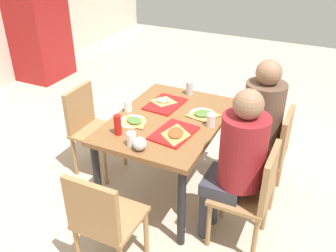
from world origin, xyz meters
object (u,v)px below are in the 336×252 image
(chair_far_side, at_px, (90,124))
(plastic_cup_a, at_px, (128,106))
(person_in_brown_jacket, at_px, (258,120))
(pizza_slice_c, at_px, (134,121))
(chair_near_left, at_px, (253,191))
(plastic_cup_b, at_px, (211,120))
(main_table, at_px, (168,128))
(chair_near_right, at_px, (271,149))
(person_in_red, at_px, (237,157))
(tray_red_near, at_px, (174,133))
(pizza_slice_b, at_px, (164,100))
(paper_plate_center, at_px, (132,121))
(pizza_slice_d, at_px, (203,114))
(paper_plate_near_edge, at_px, (202,114))
(soda_can, at_px, (190,88))
(pizza_slice_a, at_px, (176,133))
(tray_red_far, at_px, (165,104))
(foil_bundle, at_px, (140,144))
(chair_left_end, at_px, (103,218))
(drink_fridge, at_px, (37,13))
(condiment_bottle, at_px, (118,125))
(plastic_cup_c, at_px, (131,139))

(chair_far_side, relative_size, plastic_cup_a, 8.31)
(person_in_brown_jacket, xyz_separation_m, pizza_slice_c, (-0.48, 0.87, 0.02))
(chair_near_left, distance_m, plastic_cup_b, 0.63)
(main_table, relative_size, plastic_cup_a, 11.93)
(chair_near_right, distance_m, person_in_red, 0.66)
(tray_red_near, bearing_deg, pizza_slice_b, 34.20)
(paper_plate_center, height_order, pizza_slice_d, pizza_slice_d)
(tray_red_near, bearing_deg, paper_plate_near_edge, -12.25)
(soda_can, bearing_deg, pizza_slice_a, -165.30)
(tray_red_far, height_order, foil_bundle, foil_bundle)
(paper_plate_near_edge, relative_size, pizza_slice_b, 1.02)
(pizza_slice_a, distance_m, plastic_cup_a, 0.57)
(pizza_slice_d, xyz_separation_m, soda_can, (0.35, 0.27, 0.04))
(pizza_slice_b, distance_m, pizza_slice_d, 0.41)
(pizza_slice_d, height_order, plastic_cup_b, plastic_cup_b)
(chair_left_end, bearing_deg, person_in_brown_jacket, -27.48)
(plastic_cup_b, distance_m, foil_bundle, 0.63)
(tray_red_near, height_order, pizza_slice_a, pizza_slice_a)
(tray_red_near, height_order, drink_fridge, drink_fridge)
(chair_far_side, bearing_deg, pizza_slice_c, -107.21)
(main_table, bearing_deg, pizza_slice_c, 131.40)
(chair_near_right, bearing_deg, person_in_brown_jacket, 90.00)
(chair_near_left, bearing_deg, foil_bundle, 104.91)
(pizza_slice_a, bearing_deg, condiment_bottle, 111.21)
(person_in_red, height_order, paper_plate_center, person_in_red)
(condiment_bottle, bearing_deg, pizza_slice_c, -6.22)
(pizza_slice_a, height_order, pizza_slice_d, pizza_slice_a)
(paper_plate_center, height_order, plastic_cup_a, plastic_cup_a)
(tray_red_near, distance_m, pizza_slice_d, 0.38)
(chair_near_left, bearing_deg, chair_far_side, 79.51)
(chair_left_end, relative_size, pizza_slice_a, 2.97)
(paper_plate_center, bearing_deg, plastic_cup_b, -70.49)
(pizza_slice_d, relative_size, soda_can, 2.29)
(person_in_red, height_order, tray_red_far, person_in_red)
(plastic_cup_c, relative_size, foil_bundle, 1.00)
(person_in_brown_jacket, distance_m, condiment_bottle, 1.13)
(chair_near_right, xyz_separation_m, pizza_slice_d, (-0.14, 0.56, 0.27))
(tray_red_far, relative_size, pizza_slice_c, 1.45)
(chair_left_end, xyz_separation_m, tray_red_far, (1.19, 0.13, 0.26))
(chair_near_right, bearing_deg, plastic_cup_a, 105.76)
(person_in_brown_jacket, height_order, pizza_slice_b, person_in_brown_jacket)
(pizza_slice_a, bearing_deg, pizza_slice_d, -10.75)
(plastic_cup_a, bearing_deg, plastic_cup_b, -85.23)
(paper_plate_near_edge, xyz_separation_m, drink_fridge, (1.48, 3.08, 0.21))
(person_in_red, bearing_deg, chair_left_end, 135.74)
(soda_can, distance_m, foil_bundle, 1.02)
(main_table, distance_m, person_in_brown_jacket, 0.73)
(chair_near_right, height_order, pizza_slice_d, chair_near_right)
(plastic_cup_a, bearing_deg, pizza_slice_a, -110.77)
(paper_plate_near_edge, xyz_separation_m, pizza_slice_a, (-0.41, 0.06, 0.02))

